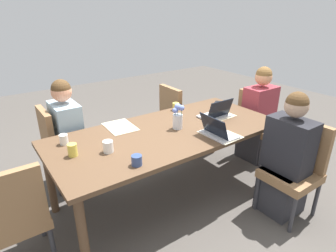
# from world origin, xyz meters

# --- Properties ---
(ground_plane) EXTENTS (10.00, 10.00, 0.00)m
(ground_plane) POSITION_xyz_m (0.00, 0.00, 0.00)
(ground_plane) COLOR #4C4742
(dining_table) EXTENTS (2.25, 1.03, 0.74)m
(dining_table) POSITION_xyz_m (0.00, 0.00, 0.68)
(dining_table) COLOR brown
(dining_table) RESTS_ON ground_plane
(chair_head_left_left_near) EXTENTS (0.44, 0.44, 0.90)m
(chair_head_left_left_near) POSITION_xyz_m (-1.47, -0.10, 0.50)
(chair_head_left_left_near) COLOR olive
(chair_head_left_left_near) RESTS_ON ground_plane
(person_head_left_left_near) EXTENTS (0.40, 0.36, 1.19)m
(person_head_left_left_near) POSITION_xyz_m (-1.41, -0.02, 0.53)
(person_head_left_left_near) COLOR #2D2D33
(person_head_left_left_near) RESTS_ON ground_plane
(chair_near_left_mid) EXTENTS (0.44, 0.44, 0.90)m
(chair_near_left_mid) POSITION_xyz_m (0.81, -0.84, 0.50)
(chair_near_left_mid) COLOR olive
(chair_near_left_mid) RESTS_ON ground_plane
(person_near_left_mid) EXTENTS (0.36, 0.40, 1.19)m
(person_near_left_mid) POSITION_xyz_m (0.73, -0.78, 0.53)
(person_near_left_mid) COLOR #2D2D33
(person_near_left_mid) RESTS_ON ground_plane
(chair_far_left_far) EXTENTS (0.44, 0.44, 0.90)m
(chair_far_left_far) POSITION_xyz_m (-0.84, 0.87, 0.50)
(chair_far_left_far) COLOR olive
(chair_far_left_far) RESTS_ON ground_plane
(person_far_left_far) EXTENTS (0.36, 0.40, 1.19)m
(person_far_left_far) POSITION_xyz_m (-0.76, 0.81, 0.53)
(person_far_left_far) COLOR #2D2D33
(person_far_left_far) RESTS_ON ground_plane
(chair_head_right_right_near) EXTENTS (0.44, 0.44, 0.90)m
(chair_head_right_right_near) POSITION_xyz_m (1.41, 0.11, 0.50)
(chair_head_right_right_near) COLOR olive
(chair_head_right_right_near) RESTS_ON ground_plane
(chair_near_right_mid) EXTENTS (0.44, 0.44, 0.90)m
(chair_near_right_mid) POSITION_xyz_m (-0.72, -0.80, 0.50)
(chair_near_right_mid) COLOR olive
(chair_near_right_mid) RESTS_ON ground_plane
(flower_vase) EXTENTS (0.11, 0.10, 0.25)m
(flower_vase) POSITION_xyz_m (-0.11, 0.01, 0.86)
(flower_vase) COLOR silver
(flower_vase) RESTS_ON dining_table
(placemat_head_left_left_near) EXTENTS (0.38, 0.28, 0.00)m
(placemat_head_left_left_near) POSITION_xyz_m (-0.66, -0.01, 0.75)
(placemat_head_left_left_near) COLOR beige
(placemat_head_left_left_near) RESTS_ON dining_table
(placemat_near_left_mid) EXTENTS (0.28, 0.37, 0.00)m
(placemat_near_left_mid) POSITION_xyz_m (0.33, -0.35, 0.75)
(placemat_near_left_mid) COLOR beige
(placemat_near_left_mid) RESTS_ON dining_table
(placemat_far_left_far) EXTENTS (0.28, 0.37, 0.00)m
(placemat_far_left_far) POSITION_xyz_m (-0.34, 0.35, 0.75)
(placemat_far_left_far) COLOR beige
(placemat_far_left_far) RESTS_ON dining_table
(laptop_far_left_far) EXTENTS (0.22, 0.32, 0.21)m
(laptop_far_left_far) POSITION_xyz_m (-0.30, 0.36, 0.79)
(laptop_far_left_far) COLOR silver
(laptop_far_left_far) RESTS_ON dining_table
(laptop_head_left_left_near) EXTENTS (0.32, 0.22, 0.21)m
(laptop_head_left_left_near) POSITION_xyz_m (-0.62, 0.02, 0.79)
(laptop_head_left_left_near) COLOR silver
(laptop_head_left_left_near) RESTS_ON dining_table
(coffee_mug_near_left) EXTENTS (0.08, 0.08, 0.10)m
(coffee_mug_near_left) POSITION_xyz_m (0.65, 0.07, 0.79)
(coffee_mug_near_left) COLOR white
(coffee_mug_near_left) RESTS_ON dining_table
(coffee_mug_near_right) EXTENTS (0.08, 0.08, 0.08)m
(coffee_mug_near_right) POSITION_xyz_m (0.56, 0.38, 0.78)
(coffee_mug_near_right) COLOR #33477A
(coffee_mug_near_right) RESTS_ON dining_table
(coffee_mug_centre_left) EXTENTS (0.07, 0.07, 0.09)m
(coffee_mug_centre_left) POSITION_xyz_m (0.90, -0.29, 0.79)
(coffee_mug_centre_left) COLOR white
(coffee_mug_centre_left) RESTS_ON dining_table
(coffee_mug_centre_right) EXTENTS (0.07, 0.07, 0.10)m
(coffee_mug_centre_right) POSITION_xyz_m (0.90, -0.04, 0.80)
(coffee_mug_centre_right) COLOR #DBC64C
(coffee_mug_centre_right) RESTS_ON dining_table
(coffee_mug_far_left) EXTENTS (0.08, 0.08, 0.08)m
(coffee_mug_far_left) POSITION_xyz_m (-0.42, -0.43, 0.79)
(coffee_mug_far_left) COLOR #DBC64C
(coffee_mug_far_left) RESTS_ON dining_table
(phone_black) EXTENTS (0.16, 0.15, 0.01)m
(phone_black) POSITION_xyz_m (-0.98, -0.33, 0.75)
(phone_black) COLOR black
(phone_black) RESTS_ON dining_table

